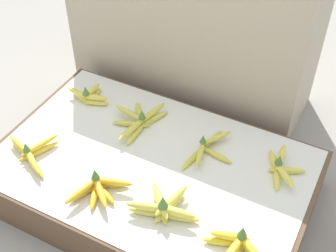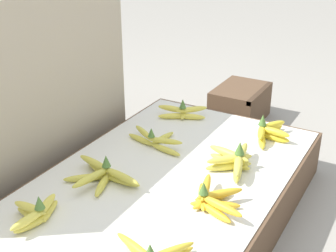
{
  "view_description": "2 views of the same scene",
  "coord_description": "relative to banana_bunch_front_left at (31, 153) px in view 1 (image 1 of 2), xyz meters",
  "views": [
    {
      "loc": [
        0.62,
        -1.05,
        1.51
      ],
      "look_at": [
        0.05,
        0.05,
        0.36
      ],
      "focal_mm": 50.0,
      "sensor_mm": 36.0,
      "label": 1
    },
    {
      "loc": [
        -1.21,
        -0.69,
        1.02
      ],
      "look_at": [
        0.08,
        0.05,
        0.33
      ],
      "focal_mm": 50.0,
      "sensor_mm": 36.0,
      "label": 2
    }
  ],
  "objects": [
    {
      "name": "ground_plane",
      "position": [
        0.42,
        0.19,
        -0.21
      ],
      "size": [
        10.0,
        10.0,
        0.0
      ],
      "primitive_type": "plane",
      "color": "gray"
    },
    {
      "name": "display_platform",
      "position": [
        0.42,
        0.19,
        -0.12
      ],
      "size": [
        1.21,
        0.77,
        0.19
      ],
      "color": "brown",
      "rests_on": "ground_plane"
    },
    {
      "name": "back_vendor_table",
      "position": [
        0.28,
        0.86,
        0.17
      ],
      "size": [
        1.1,
        0.44,
        0.77
      ],
      "color": "tan",
      "rests_on": "ground_plane"
    },
    {
      "name": "banana_bunch_front_left",
      "position": [
        0.0,
        0.0,
        0.0
      ],
      "size": [
        0.25,
        0.21,
        0.08
      ],
      "color": "gold",
      "rests_on": "display_platform"
    },
    {
      "name": "banana_bunch_front_midleft",
      "position": [
        0.33,
        -0.03,
        0.0
      ],
      "size": [
        0.19,
        0.21,
        0.09
      ],
      "color": "gold",
      "rests_on": "display_platform"
    },
    {
      "name": "banana_bunch_front_midright",
      "position": [
        0.58,
        0.0,
        0.01
      ],
      "size": [
        0.25,
        0.18,
        0.11
      ],
      "color": "#DBCC4C",
      "rests_on": "display_platform"
    },
    {
      "name": "banana_bunch_front_right",
      "position": [
        0.86,
        -0.03,
        0.01
      ],
      "size": [
        0.24,
        0.14,
        0.1
      ],
      "color": "yellow",
      "rests_on": "display_platform"
    },
    {
      "name": "banana_bunch_middle_left",
      "position": [
        0.0,
        0.39,
        0.0
      ],
      "size": [
        0.2,
        0.12,
        0.09
      ],
      "color": "#DBCC4C",
      "rests_on": "display_platform"
    },
    {
      "name": "banana_bunch_middle_midleft",
      "position": [
        0.28,
        0.35,
        0.0
      ],
      "size": [
        0.21,
        0.28,
        0.09
      ],
      "color": "gold",
      "rests_on": "display_platform"
    },
    {
      "name": "banana_bunch_middle_midright",
      "position": [
        0.59,
        0.34,
        -0.0
      ],
      "size": [
        0.17,
        0.27,
        0.08
      ],
      "color": "gold",
      "rests_on": "display_platform"
    },
    {
      "name": "banana_bunch_middle_right",
      "position": [
        0.87,
        0.37,
        0.0
      ],
      "size": [
        0.17,
        0.22,
        0.09
      ],
      "color": "#DBCC4C",
      "rests_on": "display_platform"
    }
  ]
}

